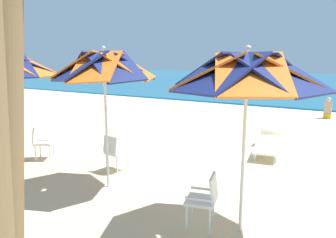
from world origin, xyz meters
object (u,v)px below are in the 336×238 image
Objects in this scene: plastic_chair_1 at (115,151)px; palm_tree_2 at (0,61)px; beach_umbrella_1 at (104,68)px; plastic_chair_0 at (205,198)px; sun_lounger_1 at (268,143)px; beachgoer_seated at (328,111)px; plastic_chair_3 at (41,141)px; beach_umbrella_0 at (247,73)px; beach_umbrella_2 at (1,66)px.

palm_tree_2 reaches higher than plastic_chair_1.
plastic_chair_1 is (-0.46, 0.79, -1.92)m from beach_umbrella_1.
sun_lounger_1 is at bearing 91.56° from plastic_chair_0.
plastic_chair_1 is 0.94× the size of beachgoer_seated.
beach_umbrella_1 is 0.68× the size of palm_tree_2.
sun_lounger_1 is at bearing 35.74° from plastic_chair_3.
beach_umbrella_0 is at bearing -18.26° from plastic_chair_1.
beachgoer_seated is (3.21, 10.76, -2.13)m from beach_umbrella_1.
plastic_chair_0 is (-0.51, -0.18, -1.91)m from beach_umbrella_0.
palm_tree_2 reaches higher than plastic_chair_3.
beach_umbrella_2 is (-5.28, 0.28, 1.93)m from plastic_chair_0.
plastic_chair_3 reaches higher than sun_lounger_1.
beachgoer_seated is (0.96, 6.67, 0.01)m from sun_lounger_1.
palm_tree_2 is at bearing -41.58° from plastic_chair_3.
plastic_chair_3 is (-5.57, 0.86, -1.91)m from beach_umbrella_0.
plastic_chair_3 is 11.80m from beachgoer_seated.
beach_umbrella_1 reaches higher than beach_umbrella_2.
beach_umbrella_1 is at bearing 168.16° from plastic_chair_0.
beachgoer_seated is (3.67, 9.98, -0.20)m from plastic_chair_1.
plastic_chair_1 is 4.28m from sun_lounger_1.
beach_umbrella_2 is 3.04× the size of beachgoer_seated.
beach_umbrella_1 reaches higher than beach_umbrella_0.
plastic_chair_3 is at bearing -173.64° from plastic_chair_1.
palm_tree_2 is (-1.79, -2.50, 0.19)m from beach_umbrella_0.
palm_tree_2 is (-1.28, -2.31, 2.10)m from plastic_chair_0.
plastic_chair_1 is at bearing 120.27° from beach_umbrella_1.
beach_umbrella_2 is 2.09m from plastic_chair_3.
plastic_chair_1 is at bearing 6.36° from plastic_chair_3.
beach_umbrella_1 is (-2.37, 0.50, 1.92)m from plastic_chair_0.
plastic_chair_3 is at bearing -119.97° from beachgoer_seated.
beach_umbrella_1 is 2.92m from beach_umbrella_2.
beach_umbrella_1 is 3.27× the size of plastic_chair_1.
beach_umbrella_0 is 11.28m from beachgoer_seated.
palm_tree_2 is at bearing -99.47° from sun_lounger_1.
beach_umbrella_0 is 4.93m from sun_lounger_1.
beachgoer_seated is at bearing 69.79° from plastic_chair_1.
beachgoer_seated is at bearing 73.39° from beach_umbrella_1.
plastic_chair_1 is 3.28m from beach_umbrella_2.
beachgoer_seated is at bearing 81.78° from sun_lounger_1.
palm_tree_2 reaches higher than plastic_chair_0.
beach_umbrella_1 is 11.43m from beachgoer_seated.
beach_umbrella_2 is at bearing -175.74° from beach_umbrella_1.
beach_umbrella_0 is 1.26× the size of sun_lounger_1.
plastic_chair_3 is (-2.68, 0.54, -1.92)m from beach_umbrella_1.
plastic_chair_1 reaches higher than sun_lounger_1.
sun_lounger_1 is (2.25, 4.09, -2.14)m from beach_umbrella_1.
beach_umbrella_0 is 4.01m from plastic_chair_1.
plastic_chair_0 is 0.21× the size of palm_tree_2.
palm_tree_2 is at bearing -66.62° from plastic_chair_1.
beach_umbrella_2 is (-2.45, -1.01, 1.93)m from plastic_chair_1.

